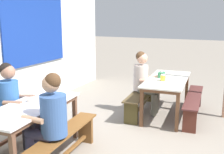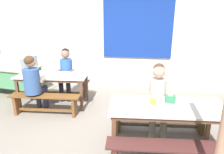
% 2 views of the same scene
% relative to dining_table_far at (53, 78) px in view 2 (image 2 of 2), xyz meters
% --- Properties ---
extents(ground_plane, '(40.00, 40.00, 0.00)m').
position_rel_dining_table_far_xyz_m(ground_plane, '(1.11, -1.08, -0.67)').
color(ground_plane, gray).
extents(backdrop_wall, '(7.05, 0.23, 3.01)m').
position_rel_dining_table_far_xyz_m(backdrop_wall, '(1.13, 1.52, 0.90)').
color(backdrop_wall, silver).
rests_on(backdrop_wall, ground_plane).
extents(dining_table_far, '(1.67, 0.81, 0.75)m').
position_rel_dining_table_far_xyz_m(dining_table_far, '(0.00, 0.00, 0.00)').
color(dining_table_far, silver).
rests_on(dining_table_far, ground_plane).
extents(dining_table_near, '(1.77, 0.88, 0.75)m').
position_rel_dining_table_far_xyz_m(dining_table_near, '(2.44, -1.32, 0.00)').
color(dining_table_near, silver).
rests_on(dining_table_near, ground_plane).
extents(bench_far_back, '(1.52, 0.37, 0.45)m').
position_rel_dining_table_far_xyz_m(bench_far_back, '(-0.04, 0.52, -0.38)').
color(bench_far_back, brown).
rests_on(bench_far_back, ground_plane).
extents(bench_far_front, '(1.52, 0.38, 0.45)m').
position_rel_dining_table_far_xyz_m(bench_far_front, '(0.04, -0.52, -0.37)').
color(bench_far_front, brown).
rests_on(bench_far_front, ground_plane).
extents(bench_near_back, '(1.73, 0.43, 0.45)m').
position_rel_dining_table_far_xyz_m(bench_near_back, '(2.40, -0.80, -0.37)').
color(bench_near_back, brown).
rests_on(bench_near_back, ground_plane).
extents(food_cart, '(1.82, 1.03, 1.04)m').
position_rel_dining_table_far_xyz_m(food_cart, '(-1.45, 0.56, -0.06)').
color(food_cart, '#519764').
rests_on(food_cart, ground_plane).
extents(person_right_near_table, '(0.42, 0.51, 1.28)m').
position_rel_dining_table_far_xyz_m(person_right_near_table, '(2.33, -0.87, 0.06)').
color(person_right_near_table, '#626155').
rests_on(person_right_near_table, ground_plane).
extents(person_left_back_turned, '(0.45, 0.55, 1.29)m').
position_rel_dining_table_far_xyz_m(person_left_back_turned, '(-0.20, -0.48, 0.07)').
color(person_left_back_turned, '#34334E').
rests_on(person_left_back_turned, ground_plane).
extents(person_center_facing, '(0.45, 0.53, 1.29)m').
position_rel_dining_table_far_xyz_m(person_center_facing, '(0.14, 0.47, 0.07)').
color(person_center_facing, '#212129').
rests_on(person_center_facing, ground_plane).
extents(tissue_box, '(0.15, 0.11, 0.13)m').
position_rel_dining_table_far_xyz_m(tissue_box, '(2.49, -1.19, 0.13)').
color(tissue_box, '#347B53').
rests_on(tissue_box, dining_table_near).
extents(condiment_jar, '(0.10, 0.10, 0.12)m').
position_rel_dining_table_far_xyz_m(condiment_jar, '(2.23, -1.29, 0.14)').
color(condiment_jar, yellow).
rests_on(condiment_jar, dining_table_near).
extents(soup_bowl, '(0.17, 0.17, 0.05)m').
position_rel_dining_table_far_xyz_m(soup_bowl, '(0.16, 0.10, 0.10)').
color(soup_bowl, silver).
rests_on(soup_bowl, dining_table_far).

